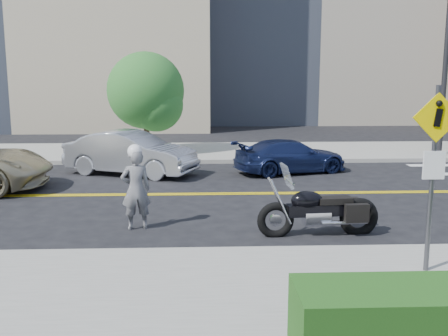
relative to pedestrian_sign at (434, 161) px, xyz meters
The scene contains 9 objects.
ground_plane 7.83m from the pedestrian_sign, 123.64° to the left, with size 120.00×120.00×0.00m, color black.
sidewalk_near 4.75m from the pedestrian_sign, 164.21° to the right, with size 60.00×5.00×0.15m, color #9E9B91.
sidewalk_far 14.56m from the pedestrian_sign, 106.91° to the left, with size 60.00×5.00×0.15m, color #9E9B91.
pedestrian_sign is the anchor object (origin of this frame).
motorcyclist 6.01m from the pedestrian_sign, 149.00° to the left, with size 0.72×0.56×1.85m.
motorcycle 2.99m from the pedestrian_sign, 116.74° to the left, with size 2.49×0.76×1.51m, color black, non-canonical shape.
parked_car_silver 11.17m from the pedestrian_sign, 122.89° to the left, with size 1.54×4.40×1.45m, color #ACAEB3.
parked_car_blue 9.56m from the pedestrian_sign, 94.01° to the left, with size 1.58×3.88×1.12m, color navy.
tree_far_a 14.49m from the pedestrian_sign, 114.03° to the left, with size 3.07×3.07×4.19m.
Camera 1 is at (0.56, -14.30, 3.32)m, focal length 42.00 mm.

